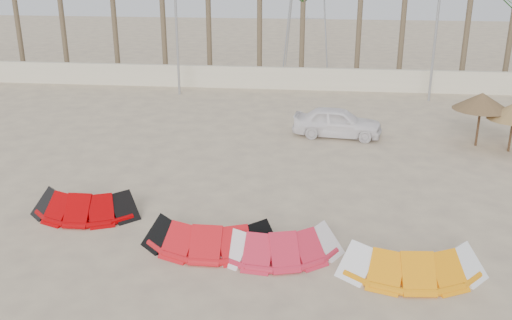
# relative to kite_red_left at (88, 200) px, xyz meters

# --- Properties ---
(ground) EXTENTS (120.00, 120.00, 0.00)m
(ground) POSITION_rel_kite_red_left_xyz_m (5.09, -4.16, -0.42)
(ground) COLOR beige
(ground) RESTS_ON ground
(boundary_wall) EXTENTS (60.00, 0.30, 1.30)m
(boundary_wall) POSITION_rel_kite_red_left_xyz_m (5.09, 17.84, 0.23)
(boundary_wall) COLOR beige
(boundary_wall) RESTS_ON ground
(pylon) EXTENTS (3.00, 3.00, 14.00)m
(pylon) POSITION_rel_kite_red_left_xyz_m (6.09, 23.84, -0.42)
(pylon) COLOR #A5A8AD
(pylon) RESTS_ON ground
(kite_red_left) EXTENTS (3.28, 1.56, 0.90)m
(kite_red_left) POSITION_rel_kite_red_left_xyz_m (0.00, 0.00, 0.00)
(kite_red_left) COLOR #A20002
(kite_red_left) RESTS_ON ground
(kite_red_mid) EXTENTS (3.64, 1.56, 0.90)m
(kite_red_mid) POSITION_rel_kite_red_left_xyz_m (4.24, -1.56, 0.00)
(kite_red_mid) COLOR red
(kite_red_mid) RESTS_ON ground
(kite_red_right) EXTENTS (3.55, 2.24, 0.90)m
(kite_red_right) POSITION_rel_kite_red_left_xyz_m (6.20, -1.83, 0.00)
(kite_red_right) COLOR red
(kite_red_right) RESTS_ON ground
(kite_orange) EXTENTS (3.64, 1.78, 0.90)m
(kite_orange) POSITION_rel_kite_red_left_xyz_m (9.56, -2.41, 0.00)
(kite_orange) COLOR orange
(kite_orange) RESTS_ON ground
(parasol_left) EXTENTS (2.32, 2.32, 2.29)m
(parasol_left) POSITION_rel_kite_red_left_xyz_m (13.75, 8.18, 1.51)
(parasol_left) COLOR #4C331E
(parasol_left) RESTS_ON ground
(car) EXTENTS (4.03, 1.98, 1.32)m
(car) POSITION_rel_kite_red_left_xyz_m (7.92, 8.81, 0.24)
(car) COLOR white
(car) RESTS_ON ground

